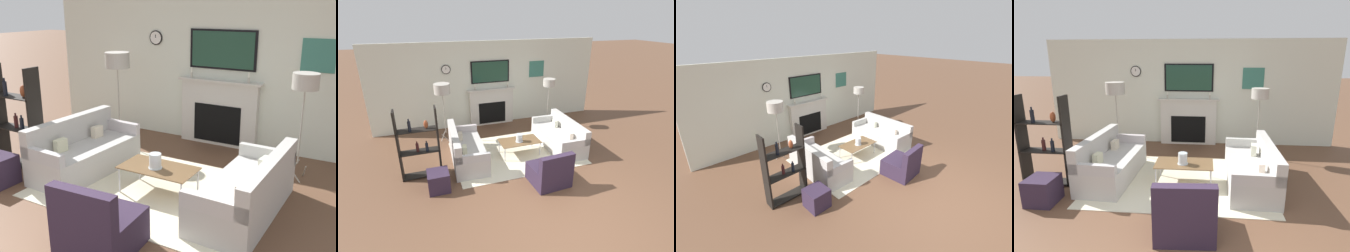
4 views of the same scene
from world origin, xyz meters
TOP-DOWN VIEW (x-y plane):
  - ground_plane at (0.00, 0.00)m, footprint 60.00×60.00m
  - fireplace_wall at (0.00, 4.97)m, footprint 7.47×0.28m
  - area_rug at (0.00, 2.65)m, footprint 3.24×2.28m
  - couch_left at (-1.32, 2.65)m, footprint 0.86×1.80m
  - couch_right at (1.32, 2.65)m, footprint 0.84×1.89m
  - armchair at (0.22, 1.12)m, footprint 0.81×0.78m
  - coffee_table at (0.09, 2.57)m, footprint 1.04×0.57m
  - hurricane_candle at (0.06, 2.52)m, footprint 0.19×0.19m
  - floor_lamp_left at (-1.63, 4.02)m, footprint 0.44×0.44m
  - floor_lamp_right at (1.63, 4.02)m, footprint 0.37×0.37m
  - shelf_unit at (-2.38, 2.34)m, footprint 0.88×0.28m
  - ottoman at (-2.08, 1.67)m, footprint 0.44×0.44m

SIDE VIEW (x-z plane):
  - ground_plane at x=0.00m, z-range 0.00..0.00m
  - area_rug at x=0.00m, z-range 0.00..0.01m
  - ottoman at x=-2.08m, z-range 0.00..0.43m
  - armchair at x=0.22m, z-range -0.14..0.68m
  - couch_right at x=1.32m, z-range -0.11..0.66m
  - couch_left at x=-1.32m, z-range -0.12..0.72m
  - coffee_table at x=0.09m, z-range 0.17..0.56m
  - hurricane_candle at x=0.06m, z-range 0.38..0.58m
  - shelf_unit at x=-2.38m, z-range -0.03..1.60m
  - fireplace_wall at x=0.00m, z-range -0.11..2.59m
  - floor_lamp_right at x=1.63m, z-range 0.65..2.25m
  - floor_lamp_left at x=-1.63m, z-range 0.69..2.40m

